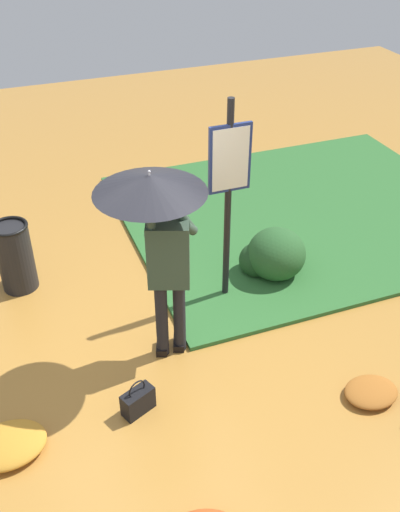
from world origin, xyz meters
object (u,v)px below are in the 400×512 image
(info_sign_post, at_px, (229,182))
(person_with_umbrella, at_px, (158,221))
(handbag, at_px, (138,401))
(trash_bin, at_px, (15,256))

(info_sign_post, bearing_deg, person_with_umbrella, 34.30)
(person_with_umbrella, relative_size, info_sign_post, 0.89)
(info_sign_post, bearing_deg, handbag, 42.36)
(person_with_umbrella, bearing_deg, trash_bin, -53.35)
(person_with_umbrella, bearing_deg, handbag, 54.29)
(info_sign_post, bearing_deg, trash_bin, -25.06)
(person_with_umbrella, bearing_deg, info_sign_post, -145.70)
(person_with_umbrella, xyz_separation_m, info_sign_post, (-0.93, -0.63, -0.11))
(handbag, bearing_deg, info_sign_post, -137.64)
(info_sign_post, xyz_separation_m, trash_bin, (2.15, -1.00, -1.03))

